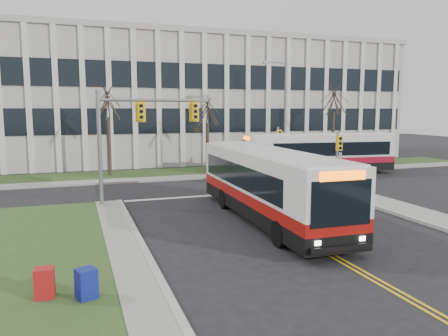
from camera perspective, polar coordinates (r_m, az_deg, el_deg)
ground at (r=19.48m, az=7.93°, el=-7.91°), size 120.00×120.00×0.00m
grass_verge at (r=12.86m, az=-24.75°, el=-16.67°), size 5.00×26.00×0.12m
sidewalk_west at (r=12.87m, az=-10.81°, el=-16.00°), size 1.20×26.00×0.14m
sidewalk_cross at (r=35.05m, az=3.97°, el=-0.78°), size 44.00×1.60×0.14m
building_lawn at (r=37.62m, az=2.31°, el=-0.20°), size 44.00×5.00×0.12m
office_building at (r=48.64m, az=-2.86°, el=8.59°), size 40.00×16.00×12.00m
mast_arm_signal at (r=24.06m, az=-12.01°, el=5.24°), size 6.11×0.38×6.20m
signal_pole_near at (r=28.52m, az=14.67°, el=1.97°), size 0.34×0.39×3.80m
signal_pole_far at (r=35.87m, az=7.13°, el=3.28°), size 0.34×0.39×3.80m
streetlight at (r=36.85m, az=7.81°, el=7.58°), size 2.15×0.25×9.20m
directory_sign at (r=36.17m, az=-1.09°, el=1.26°), size 1.50×0.12×2.00m
tree_left at (r=34.79m, az=-14.94°, el=7.92°), size 1.80×1.80×7.70m
tree_mid at (r=36.47m, az=-2.20°, el=7.15°), size 1.80×1.80×6.82m
tree_right at (r=41.41m, az=14.16°, el=8.41°), size 1.80×1.80×8.25m
bus_main at (r=20.55m, az=5.80°, el=-2.40°), size 2.92×12.27×3.26m
bus_cross at (r=36.13m, az=12.27°, el=1.79°), size 12.34×3.91×3.24m
newspaper_box_blue at (r=12.77m, az=-17.52°, el=-14.45°), size 0.63×0.61×0.95m
newspaper_box_red at (r=13.20m, az=-22.38°, el=-13.94°), size 0.53×0.48×0.95m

